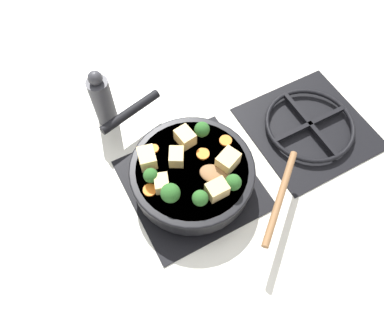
{
  "coord_description": "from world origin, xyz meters",
  "views": [
    {
      "loc": [
        0.37,
        -0.2,
        0.84
      ],
      "look_at": [
        0.0,
        0.0,
        0.08
      ],
      "focal_mm": 35.0,
      "sensor_mm": 36.0,
      "label": 1
    }
  ],
  "objects": [
    {
      "name": "pepper_mill",
      "position": [
        -0.29,
        -0.11,
        0.08
      ],
      "size": [
        0.06,
        0.06,
        0.18
      ],
      "color": "#333338",
      "rests_on": "ground_plane"
    },
    {
      "name": "skillet_pan",
      "position": [
        -0.0,
        -0.0,
        0.06
      ],
      "size": [
        0.41,
        0.3,
        0.06
      ],
      "color": "black",
      "rests_on": "front_burner_grate"
    },
    {
      "name": "tofu_cube_center_large",
      "position": [
        -0.07,
        0.02,
        0.1
      ],
      "size": [
        0.05,
        0.04,
        0.04
      ],
      "primitive_type": "cube",
      "rotation": [
        0.0,
        0.0,
        3.28
      ],
      "color": "#DBB770",
      "rests_on": "skillet_pan"
    },
    {
      "name": "carrot_slice_near_center",
      "position": [
        0.01,
        -0.11,
        0.09
      ],
      "size": [
        0.03,
        0.03,
        0.01
      ],
      "primitive_type": "cylinder",
      "color": "orange",
      "rests_on": "skillet_pan"
    },
    {
      "name": "carrot_slice_under_broccoli",
      "position": [
        -0.02,
        0.04,
        0.09
      ],
      "size": [
        0.03,
        0.03,
        0.01
      ],
      "primitive_type": "cylinder",
      "color": "orange",
      "rests_on": "skillet_pan"
    },
    {
      "name": "tofu_cube_near_handle",
      "position": [
        -0.03,
        -0.02,
        0.1
      ],
      "size": [
        0.05,
        0.05,
        0.03
      ],
      "primitive_type": "cube",
      "rotation": [
        0.0,
        0.0,
        5.77
      ],
      "color": "#DBB770",
      "rests_on": "skillet_pan"
    },
    {
      "name": "tofu_cube_front_piece",
      "position": [
        0.03,
        0.08,
        0.1
      ],
      "size": [
        0.06,
        0.06,
        0.04
      ],
      "primitive_type": "cube",
      "rotation": [
        0.0,
        0.0,
        5.11
      ],
      "color": "#DBB770",
      "rests_on": "skillet_pan"
    },
    {
      "name": "rear_burner_grate",
      "position": [
        0.0,
        0.36,
        0.01
      ],
      "size": [
        0.31,
        0.31,
        0.03
      ],
      "color": "black",
      "rests_on": "ground_plane"
    },
    {
      "name": "tofu_cube_east_chunk",
      "position": [
        0.01,
        -0.08,
        0.1
      ],
      "size": [
        0.05,
        0.04,
        0.03
      ],
      "primitive_type": "cube",
      "rotation": [
        0.0,
        0.0,
        2.81
      ],
      "color": "#DBB770",
      "rests_on": "skillet_pan"
    },
    {
      "name": "carrot_slice_orange_thin",
      "position": [
        -0.09,
        -0.06,
        0.09
      ],
      "size": [
        0.02,
        0.02,
        0.01
      ],
      "primitive_type": "cylinder",
      "color": "orange",
      "rests_on": "skillet_pan"
    },
    {
      "name": "broccoli_floret_north_edge",
      "position": [
        -0.01,
        -0.1,
        0.11
      ],
      "size": [
        0.03,
        0.03,
        0.04
      ],
      "color": "#709956",
      "rests_on": "skillet_pan"
    },
    {
      "name": "broccoli_floret_west_rim",
      "position": [
        0.09,
        0.06,
        0.11
      ],
      "size": [
        0.04,
        0.04,
        0.04
      ],
      "color": "#709956",
      "rests_on": "skillet_pan"
    },
    {
      "name": "tofu_cube_back_piece",
      "position": [
        -0.06,
        -0.08,
        0.1
      ],
      "size": [
        0.05,
        0.05,
        0.04
      ],
      "primitive_type": "cube",
      "rotation": [
        0.0,
        0.0,
        2.92
      ],
      "color": "#DBB770",
      "rests_on": "skillet_pan"
    },
    {
      "name": "wooden_spoon",
      "position": [
        0.11,
        0.09,
        0.09
      ],
      "size": [
        0.24,
        0.24,
        0.02
      ],
      "color": "brown",
      "rests_on": "skillet_pan"
    },
    {
      "name": "ground_plane",
      "position": [
        0.0,
        0.0,
        0.0
      ],
      "size": [
        2.4,
        2.4,
        0.0
      ],
      "primitive_type": "plane",
      "color": "silver"
    },
    {
      "name": "carrot_slice_edge_slice",
      "position": [
        -0.03,
        0.11,
        0.09
      ],
      "size": [
        0.03,
        0.03,
        0.01
      ],
      "primitive_type": "cylinder",
      "color": "orange",
      "rests_on": "skillet_pan"
    },
    {
      "name": "front_burner_grate",
      "position": [
        0.0,
        0.0,
        0.01
      ],
      "size": [
        0.31,
        0.31,
        0.03
      ],
      "color": "black",
      "rests_on": "ground_plane"
    },
    {
      "name": "broccoli_floret_near_spoon",
      "position": [
        0.09,
        -0.03,
        0.11
      ],
      "size": [
        0.04,
        0.04,
        0.04
      ],
      "color": "#709956",
      "rests_on": "skillet_pan"
    },
    {
      "name": "tofu_cube_west_chunk",
      "position": [
        0.08,
        0.02,
        0.1
      ],
      "size": [
        0.04,
        0.05,
        0.04
      ],
      "primitive_type": "cube",
      "rotation": [
        0.0,
        0.0,
        1.59
      ],
      "color": "#DBB770",
      "rests_on": "skillet_pan"
    },
    {
      "name": "broccoli_floret_east_rim",
      "position": [
        -0.07,
        0.06,
        0.11
      ],
      "size": [
        0.04,
        0.04,
        0.04
      ],
      "color": "#709956",
      "rests_on": "skillet_pan"
    },
    {
      "name": "broccoli_floret_center_top",
      "position": [
        0.05,
        -0.08,
        0.11
      ],
      "size": [
        0.04,
        0.04,
        0.05
      ],
      "color": "#709956",
      "rests_on": "skillet_pan"
    }
  ]
}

